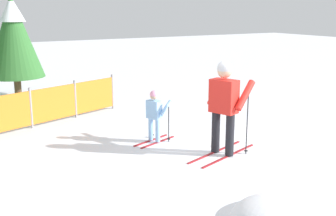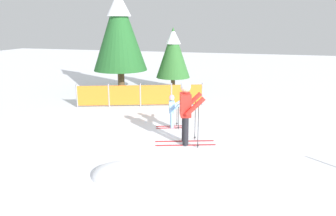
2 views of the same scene
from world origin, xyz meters
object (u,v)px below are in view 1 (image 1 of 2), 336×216
object	(u,v)px
skier_child	(155,112)
safety_fence	(31,108)
skier_adult	(225,99)
conifer_far	(13,35)

from	to	relation	value
skier_child	safety_fence	size ratio (longest dim) A/B	0.23
skier_adult	skier_child	size ratio (longest dim) A/B	1.64
skier_child	safety_fence	world-z (taller)	skier_child
skier_child	safety_fence	distance (m)	3.11
skier_child	conifer_far	world-z (taller)	conifer_far
skier_adult	skier_child	bearing A→B (deg)	101.36
skier_adult	safety_fence	distance (m)	4.68
skier_adult	safety_fence	xyz separation A→B (m)	(-2.79, 3.71, -0.60)
skier_adult	safety_fence	world-z (taller)	skier_adult
skier_adult	safety_fence	bearing A→B (deg)	108.44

